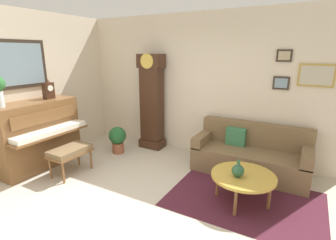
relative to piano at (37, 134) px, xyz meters
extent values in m
cube|color=beige|center=(2.23, -0.30, -0.66)|extent=(6.40, 6.00, 0.10)
cube|color=beige|center=(-0.37, -0.30, 0.79)|extent=(0.10, 4.90, 2.80)
cube|color=#33281E|center=(-0.30, 0.00, 1.24)|extent=(0.03, 1.10, 0.84)
cube|color=#7A93A3|center=(-0.29, 0.00, 1.24)|extent=(0.01, 0.98, 0.72)
cube|color=beige|center=(2.23, 2.10, 0.79)|extent=(5.30, 0.10, 2.80)
cube|color=#33281E|center=(3.78, 2.04, 0.94)|extent=(0.26, 0.03, 0.22)
cube|color=#7A93A3|center=(3.78, 2.02, 0.94)|extent=(0.20, 0.01, 0.16)
cube|color=#B28E3D|center=(4.28, 2.04, 1.09)|extent=(0.52, 0.03, 0.36)
cube|color=#BCB299|center=(4.28, 2.02, 1.09)|extent=(0.46, 0.01, 0.30)
cube|color=#33281E|center=(3.78, 2.04, 1.39)|extent=(0.24, 0.03, 0.20)
cube|color=tan|center=(3.78, 2.02, 1.39)|extent=(0.18, 0.01, 0.14)
cube|color=#4C1E2D|center=(3.59, 0.70, -0.61)|extent=(2.10, 1.50, 0.01)
cube|color=brown|center=(-0.02, 0.00, -0.01)|extent=(0.60, 1.44, 1.22)
cube|color=brown|center=(0.41, 0.00, 0.07)|extent=(0.28, 1.38, 0.04)
cube|color=white|center=(0.41, 0.00, 0.13)|extent=(0.26, 1.32, 0.08)
cube|color=brown|center=(0.30, 0.00, 0.37)|extent=(0.03, 1.20, 0.20)
cube|color=brown|center=(0.77, 0.06, -0.23)|extent=(0.42, 0.70, 0.04)
cube|color=brown|center=(0.77, 0.06, -0.17)|extent=(0.40, 0.68, 0.08)
cylinder|color=brown|center=(0.93, -0.24, -0.43)|extent=(0.04, 0.04, 0.36)
cylinder|color=brown|center=(0.93, 0.36, -0.43)|extent=(0.04, 0.04, 0.36)
cylinder|color=brown|center=(0.61, -0.24, -0.43)|extent=(0.04, 0.04, 0.36)
cylinder|color=brown|center=(0.61, 0.36, -0.43)|extent=(0.04, 0.04, 0.36)
cube|color=#3D2316|center=(1.30, 1.84, -0.52)|extent=(0.52, 0.34, 0.18)
cube|color=#3D2316|center=(1.30, 1.84, 0.28)|extent=(0.44, 0.28, 1.78)
cube|color=#3D2316|center=(1.30, 1.84, 1.27)|extent=(0.52, 0.32, 0.28)
cylinder|color=gold|center=(1.30, 1.68, 1.27)|extent=(0.30, 0.02, 0.30)
cylinder|color=gold|center=(1.30, 1.79, 0.34)|extent=(0.03, 0.03, 0.70)
cube|color=brown|center=(3.46, 1.59, -0.40)|extent=(1.90, 0.80, 0.42)
cube|color=brown|center=(3.46, 1.89, 0.01)|extent=(1.90, 0.20, 0.44)
cube|color=brown|center=(2.60, 1.59, -0.11)|extent=(0.18, 0.80, 0.20)
cube|color=brown|center=(4.32, 1.59, -0.11)|extent=(0.18, 0.80, 0.20)
cube|color=#38754C|center=(3.16, 1.73, -0.03)|extent=(0.34, 0.12, 0.32)
cylinder|color=gold|center=(3.57, 0.63, -0.21)|extent=(0.88, 0.88, 0.04)
torus|color=brown|center=(3.57, 0.63, -0.21)|extent=(0.88, 0.88, 0.04)
cylinder|color=brown|center=(3.57, 0.99, -0.42)|extent=(0.04, 0.04, 0.38)
cylinder|color=brown|center=(3.93, 0.63, -0.42)|extent=(0.04, 0.04, 0.38)
cylinder|color=brown|center=(3.57, 0.27, -0.42)|extent=(0.04, 0.04, 0.38)
cylinder|color=brown|center=(3.21, 0.63, -0.42)|extent=(0.04, 0.04, 0.38)
cube|color=#3D2316|center=(0.00, 0.34, 0.75)|extent=(0.12, 0.18, 0.30)
cylinder|color=white|center=(0.06, 0.34, 0.80)|extent=(0.01, 0.11, 0.11)
cone|color=#3D2316|center=(0.00, 0.34, 0.94)|extent=(0.10, 0.10, 0.08)
cylinder|color=#234C33|center=(3.51, 0.54, -0.19)|extent=(0.09, 0.09, 0.01)
sphere|color=#285638|center=(3.51, 0.54, -0.11)|extent=(0.17, 0.17, 0.17)
cylinder|color=#285638|center=(3.51, 0.54, 0.01)|extent=(0.04, 0.04, 0.08)
cylinder|color=#935138|center=(0.85, 1.19, -0.50)|extent=(0.24, 0.24, 0.22)
sphere|color=#235B2D|center=(0.85, 1.19, -0.23)|extent=(0.36, 0.36, 0.36)
camera|label=1|loc=(4.20, -2.66, 1.45)|focal=27.11mm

